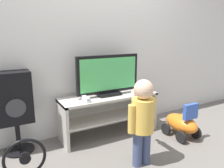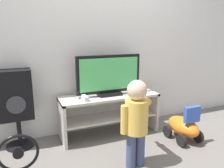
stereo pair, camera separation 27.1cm
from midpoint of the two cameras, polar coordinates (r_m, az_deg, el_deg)
name	(u,v)px [view 2 (the right image)]	position (r m, az deg, el deg)	size (l,w,h in m)	color
ground_plane	(116,140)	(2.86, 3.80, -14.50)	(16.00, 16.00, 0.00)	slate
wall_back	(101,35)	(2.97, -0.14, 12.70)	(10.00, 0.06, 2.60)	silver
tv_stand	(110,108)	(2.88, 2.07, -6.43)	(1.29, 0.41, 0.54)	beige
television	(109,76)	(2.78, 1.99, 2.15)	(0.85, 0.20, 0.52)	black
game_console	(85,98)	(2.63, -4.24, -3.66)	(0.05, 0.19, 0.06)	white
remote_primary	(147,93)	(2.96, 11.76, -2.28)	(0.07, 0.13, 0.03)	white
child	(136,117)	(2.18, 9.91, -8.47)	(0.34, 0.50, 0.90)	#3F4C72
speaker_tower	(16,97)	(2.67, -21.23, -3.34)	(0.37, 0.33, 0.93)	black
floor_fan	(19,159)	(2.22, -19.82, -18.12)	(0.37, 0.19, 0.45)	black
ride_on_toy	(184,126)	(2.97, 20.76, -10.35)	(0.30, 0.49, 0.48)	orange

